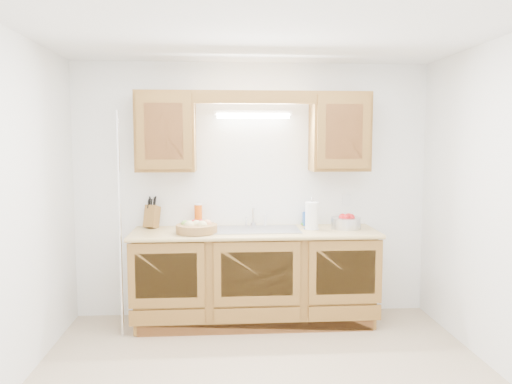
{
  "coord_description": "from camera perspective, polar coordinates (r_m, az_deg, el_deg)",
  "views": [
    {
      "loc": [
        -0.31,
        -3.44,
        1.72
      ],
      "look_at": [
        -0.01,
        0.85,
        1.3
      ],
      "focal_mm": 35.0,
      "sensor_mm": 36.0,
      "label": 1
    }
  ],
  "objects": [
    {
      "name": "sink",
      "position": [
        4.74,
        -0.15,
        -5.22
      ],
      "size": [
        0.84,
        0.46,
        0.36
      ],
      "color": "#9E9EA3",
      "rests_on": "countertop"
    },
    {
      "name": "knife_block",
      "position": [
        4.94,
        -11.81,
        -2.72
      ],
      "size": [
        0.16,
        0.21,
        0.32
      ],
      "rotation": [
        0.0,
        0.0,
        -0.36
      ],
      "color": "brown",
      "rests_on": "countertop"
    },
    {
      "name": "apple_bowl",
      "position": [
        4.87,
        10.25,
        -3.41
      ],
      "size": [
        0.36,
        0.36,
        0.15
      ],
      "rotation": [
        0.0,
        0.0,
        -0.33
      ],
      "color": "silver",
      "rests_on": "countertop"
    },
    {
      "name": "soap_bottle",
      "position": [
        5.0,
        5.87,
        -2.72
      ],
      "size": [
        0.09,
        0.09,
        0.19
      ],
      "primitive_type": "imported",
      "rotation": [
        0.0,
        0.0,
        -0.01
      ],
      "color": "blue",
      "rests_on": "countertop"
    },
    {
      "name": "sponge",
      "position": [
        5.02,
        5.84,
        -3.7
      ],
      "size": [
        0.11,
        0.08,
        0.02
      ],
      "rotation": [
        0.0,
        0.0,
        0.09
      ],
      "color": "#CC333F",
      "rests_on": "countertop"
    },
    {
      "name": "fruit_basket",
      "position": [
        4.6,
        -6.8,
        -4.03
      ],
      "size": [
        0.42,
        0.42,
        0.12
      ],
      "rotation": [
        0.0,
        0.0,
        0.13
      ],
      "color": "#9F7A40",
      "rests_on": "countertop"
    },
    {
      "name": "upper_cabinet_left",
      "position": [
        4.8,
        -10.26,
        6.79
      ],
      "size": [
        0.55,
        0.33,
        0.75
      ],
      "primitive_type": "cube",
      "color": "brown",
      "rests_on": "room"
    },
    {
      "name": "fluorescent_fixture",
      "position": [
        4.88,
        -0.32,
        8.88
      ],
      "size": [
        0.76,
        0.08,
        0.08
      ],
      "color": "white",
      "rests_on": "room"
    },
    {
      "name": "countertop",
      "position": [
        4.71,
        -0.13,
        -4.65
      ],
      "size": [
        2.3,
        0.63,
        0.04
      ],
      "primitive_type": "cube",
      "color": "tan",
      "rests_on": "base_cabinets"
    },
    {
      "name": "valance",
      "position": [
        4.66,
        -0.14,
        10.79
      ],
      "size": [
        2.2,
        0.05,
        0.12
      ],
      "primitive_type": "cube",
      "color": "brown",
      "rests_on": "room"
    },
    {
      "name": "base_cabinets",
      "position": [
        4.82,
        -0.15,
        -9.76
      ],
      "size": [
        2.2,
        0.6,
        0.86
      ],
      "primitive_type": "cube",
      "color": "brown",
      "rests_on": "ground"
    },
    {
      "name": "orange_canister",
      "position": [
        4.93,
        -6.61,
        -2.65
      ],
      "size": [
        0.08,
        0.08,
        0.23
      ],
      "rotation": [
        0.0,
        0.0,
        -0.09
      ],
      "color": "#E5590C",
      "rests_on": "countertop"
    },
    {
      "name": "paper_towel",
      "position": [
        4.75,
        6.39,
        -2.77
      ],
      "size": [
        0.15,
        0.15,
        0.31
      ],
      "rotation": [
        0.0,
        0.0,
        0.25
      ],
      "color": "silver",
      "rests_on": "countertop"
    },
    {
      "name": "outlet_plate",
      "position": [
        5.12,
        10.29,
        -0.85
      ],
      "size": [
        0.08,
        0.01,
        0.12
      ],
      "primitive_type": "cube",
      "color": "white",
      "rests_on": "room"
    },
    {
      "name": "upper_cabinet_right",
      "position": [
        4.91,
        9.52,
        6.77
      ],
      "size": [
        0.55,
        0.33,
        0.75
      ],
      "primitive_type": "cube",
      "color": "brown",
      "rests_on": "room"
    },
    {
      "name": "wire_shelf_pole",
      "position": [
        4.52,
        -15.3,
        -3.74
      ],
      "size": [
        0.03,
        0.03,
        2.0
      ],
      "primitive_type": "cylinder",
      "color": "silver",
      "rests_on": "ground"
    },
    {
      "name": "room",
      "position": [
        3.49,
        1.18,
        -2.13
      ],
      "size": [
        3.52,
        3.5,
        2.5
      ],
      "color": "tan",
      "rests_on": "ground"
    }
  ]
}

